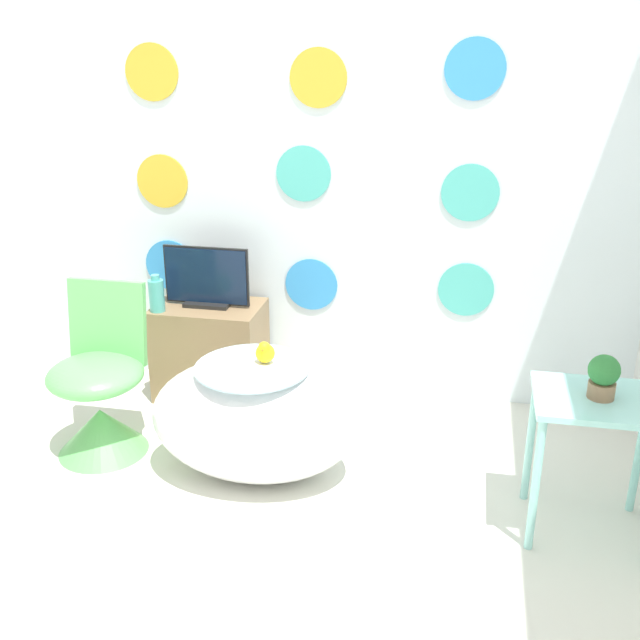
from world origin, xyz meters
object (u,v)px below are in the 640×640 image
at_px(bathtub, 254,418).
at_px(potted_plant_left, 603,376).
at_px(chair, 100,400).
at_px(tv, 207,280).
at_px(vase, 157,295).

bearing_deg(bathtub, potted_plant_left, -5.49).
bearing_deg(chair, tv, 65.19).
relative_size(bathtub, tv, 2.03).
bearing_deg(bathtub, tv, 122.31).
xyz_separation_m(chair, potted_plant_left, (2.12, -0.18, 0.41)).
xyz_separation_m(bathtub, potted_plant_left, (1.37, -0.13, 0.40)).
bearing_deg(potted_plant_left, tv, 155.37).
xyz_separation_m(vase, potted_plant_left, (2.04, -0.70, 0.07)).
bearing_deg(vase, tv, 29.72).
bearing_deg(bathtub, chair, 176.60).
xyz_separation_m(bathtub, chair, (-0.75, 0.04, -0.01)).
bearing_deg(tv, bathtub, -57.69).
height_order(tv, potted_plant_left, tv).
bearing_deg(vase, bathtub, -40.73).
height_order(chair, potted_plant_left, chair).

